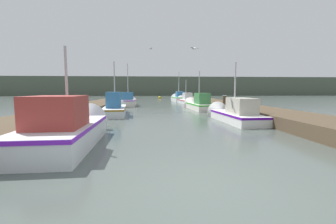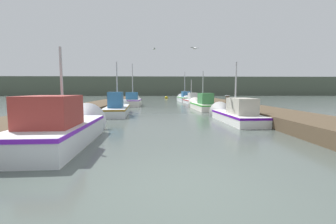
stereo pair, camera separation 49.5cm
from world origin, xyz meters
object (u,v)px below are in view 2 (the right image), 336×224
at_px(mooring_piling_2, 227,104).
at_px(seagull_1, 195,48).
at_px(mooring_piling_1, 121,101).
at_px(seagull_lead, 154,49).
at_px(fishing_boat_5, 191,100).
at_px(fishing_boat_6, 184,98).
at_px(channel_buoy, 166,98).
at_px(mooring_piling_0, 131,98).
at_px(mooring_piling_3, 189,97).
at_px(fishing_boat_2, 118,108).
at_px(fishing_boat_0, 65,127).
at_px(fishing_boat_1, 234,114).
at_px(fishing_boat_7, 185,97).
at_px(fishing_boat_3, 202,104).
at_px(fishing_boat_4, 133,101).

bearing_deg(mooring_piling_2, seagull_1, -129.62).
height_order(mooring_piling_1, seagull_lead, seagull_lead).
xyz_separation_m(fishing_boat_5, fishing_boat_6, (-0.37, 4.40, 0.09)).
height_order(fishing_boat_5, channel_buoy, fishing_boat_5).
bearing_deg(mooring_piling_0, mooring_piling_3, 30.54).
height_order(fishing_boat_6, seagull_lead, seagull_lead).
distance_m(fishing_boat_2, mooring_piling_2, 7.82).
height_order(fishing_boat_6, mooring_piling_1, fishing_boat_6).
distance_m(fishing_boat_0, seagull_1, 7.91).
height_order(fishing_boat_1, fishing_boat_2, fishing_boat_2).
xyz_separation_m(fishing_boat_7, mooring_piling_2, (0.79, -21.57, 0.18)).
xyz_separation_m(fishing_boat_6, fishing_boat_7, (0.51, 4.38, 0.01)).
bearing_deg(mooring_piling_1, mooring_piling_0, 91.45).
relative_size(channel_buoy, seagull_1, 2.13).
height_order(fishing_boat_3, fishing_boat_7, fishing_boat_3).
bearing_deg(seagull_lead, fishing_boat_3, 86.55).
distance_m(fishing_boat_5, mooring_piling_3, 8.56).
xyz_separation_m(fishing_boat_2, seagull_1, (4.91, -3.64, 3.50)).
distance_m(fishing_boat_1, fishing_boat_5, 16.69).
distance_m(fishing_boat_4, mooring_piling_2, 11.34).
bearing_deg(fishing_boat_1, seagull_lead, 118.96).
distance_m(fishing_boat_5, mooring_piling_1, 9.96).
xyz_separation_m(fishing_boat_1, seagull_1, (-2.10, 0.40, 3.53)).
xyz_separation_m(fishing_boat_0, fishing_boat_7, (7.04, 30.23, -0.04)).
xyz_separation_m(fishing_boat_0, channel_buoy, (4.11, 36.33, -0.33)).
xyz_separation_m(fishing_boat_1, fishing_boat_3, (-0.34, 7.74, 0.02)).
xyz_separation_m(fishing_boat_6, seagull_lead, (-4.00, -13.87, 4.64)).
bearing_deg(mooring_piling_2, mooring_piling_0, 119.29).
relative_size(fishing_boat_2, fishing_boat_5, 1.16).
height_order(seagull_lead, seagull_1, seagull_lead).
relative_size(fishing_boat_3, mooring_piling_3, 5.66).
bearing_deg(fishing_boat_4, fishing_boat_0, -91.17).
bearing_deg(fishing_boat_3, mooring_piling_2, -76.99).
bearing_deg(fishing_boat_0, fishing_boat_1, 31.79).
height_order(fishing_boat_6, mooring_piling_0, fishing_boat_6).
height_order(fishing_boat_3, fishing_boat_6, fishing_boat_6).
relative_size(fishing_boat_2, mooring_piling_2, 4.70).
xyz_separation_m(mooring_piling_1, mooring_piling_2, (8.77, -6.65, 0.10)).
bearing_deg(fishing_boat_5, mooring_piling_1, -146.62).
xyz_separation_m(mooring_piling_1, mooring_piling_3, (8.68, 14.66, -0.04)).
xyz_separation_m(fishing_boat_2, seagull_lead, (2.51, 3.19, 4.67)).
bearing_deg(fishing_boat_3, channel_buoy, 92.57).
height_order(fishing_boat_5, mooring_piling_3, fishing_boat_5).
distance_m(fishing_boat_1, mooring_piling_2, 4.00).
distance_m(fishing_boat_2, fishing_boat_6, 18.26).
bearing_deg(fishing_boat_2, fishing_boat_7, 66.78).
bearing_deg(fishing_boat_4, mooring_piling_1, -122.90).
relative_size(mooring_piling_0, seagull_1, 2.23).
bearing_deg(mooring_piling_3, fishing_boat_4, -120.45).
distance_m(fishing_boat_0, fishing_boat_7, 31.04).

